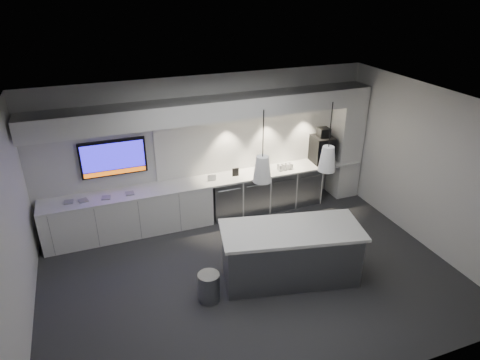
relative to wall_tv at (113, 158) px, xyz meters
name	(u,v)px	position (x,y,z in m)	size (l,w,h in m)	color
floor	(252,277)	(1.90, -2.45, -1.56)	(7.00, 7.00, 0.00)	#303032
ceiling	(254,109)	(1.90, -2.45, 1.44)	(7.00, 7.00, 0.00)	black
wall_back	(207,147)	(1.90, 0.05, -0.06)	(7.00, 7.00, 0.00)	silver
wall_front	(339,303)	(1.90, -4.95, -0.06)	(7.00, 7.00, 0.00)	silver
wall_left	(9,245)	(-1.60, -2.45, -0.06)	(7.00, 7.00, 0.00)	silver
wall_right	(428,169)	(5.40, -2.45, -0.06)	(7.00, 7.00, 0.00)	silver
back_counter	(213,180)	(1.90, -0.27, -0.68)	(6.80, 0.65, 0.04)	white
left_base_cabinets	(130,214)	(0.15, -0.27, -1.13)	(3.30, 0.63, 0.86)	white
fridge_unit_a	(225,198)	(2.15, -0.27, -1.13)	(0.60, 0.61, 0.85)	gray
fridge_unit_b	(252,193)	(2.78, -0.27, -1.13)	(0.60, 0.61, 0.85)	gray
fridge_unit_c	(278,188)	(3.41, -0.27, -1.13)	(0.60, 0.61, 0.85)	gray
fridge_unit_d	(303,184)	(4.04, -0.27, -1.13)	(0.60, 0.61, 0.85)	gray
backsplash	(261,138)	(3.10, 0.03, -0.01)	(4.60, 0.03, 1.30)	white
soffit	(210,109)	(1.90, -0.25, 0.84)	(6.90, 0.60, 0.40)	white
column	(346,142)	(5.10, -0.25, -0.26)	(0.55, 0.55, 2.60)	white
wall_tv	(113,158)	(0.00, 0.00, 0.00)	(1.25, 0.07, 0.72)	black
island	(290,253)	(2.50, -2.69, -1.06)	(2.48, 1.46, 0.99)	gray
bin	(209,287)	(1.05, -2.73, -1.31)	(0.35, 0.35, 0.49)	gray
coffee_machine	(322,148)	(4.49, -0.25, -0.33)	(0.47, 0.64, 0.80)	black
sign_black	(236,172)	(2.40, -0.28, -0.57)	(0.14, 0.02, 0.18)	black
sign_white	(212,178)	(1.86, -0.32, -0.59)	(0.18, 0.02, 0.14)	white
cup_cluster	(285,166)	(3.53, -0.34, -0.59)	(0.34, 0.16, 0.14)	silver
tray_a	(69,202)	(-0.92, -0.27, -0.65)	(0.16, 0.16, 0.03)	#979797
tray_b	(83,200)	(-0.66, -0.31, -0.65)	(0.16, 0.16, 0.03)	#979797
tray_c	(106,198)	(-0.25, -0.35, -0.65)	(0.16, 0.16, 0.03)	#979797
tray_d	(130,193)	(0.20, -0.33, -0.65)	(0.16, 0.16, 0.03)	#979797
pendant_left	(262,169)	(1.95, -2.69, 0.59)	(0.28, 0.28, 1.10)	white
pendant_right	(328,158)	(3.05, -2.69, 0.59)	(0.28, 0.28, 1.10)	white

